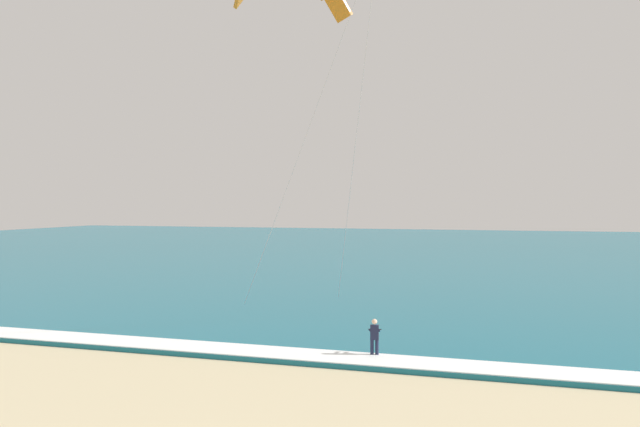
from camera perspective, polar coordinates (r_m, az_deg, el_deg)
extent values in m
cube|color=#146075|center=(83.27, 11.63, -3.34)|extent=(200.00, 120.00, 0.20)
cube|color=white|center=(25.49, 0.23, -13.05)|extent=(200.00, 1.92, 0.04)
ellipsoid|color=#E04C38|center=(25.75, 5.07, -13.35)|extent=(0.66, 1.45, 0.05)
cube|color=black|center=(25.97, 5.18, -13.13)|extent=(0.17, 0.09, 0.04)
cube|color=black|center=(25.50, 4.96, -13.39)|extent=(0.17, 0.09, 0.04)
cylinder|color=#191E38|center=(25.66, 4.84, -12.50)|extent=(0.14, 0.14, 0.84)
cylinder|color=#191E38|center=(25.65, 5.30, -12.50)|extent=(0.14, 0.14, 0.84)
cube|color=#191E38|center=(25.49, 5.07, -10.93)|extent=(0.37, 0.25, 0.60)
sphere|color=beige|center=(25.41, 5.08, -9.96)|extent=(0.22, 0.22, 0.22)
cylinder|color=#191E38|center=(25.65, 4.68, -10.74)|extent=(0.17, 0.51, 0.22)
cylinder|color=#191E38|center=(25.64, 5.50, -10.75)|extent=(0.17, 0.51, 0.22)
cylinder|color=black|center=(25.86, 5.11, -10.64)|extent=(0.55, 0.12, 0.04)
cube|color=#3F3F42|center=(25.66, 5.08, -11.35)|extent=(0.13, 0.10, 0.10)
cube|color=orange|center=(35.58, 1.73, 18.62)|extent=(1.65, 1.41, 1.46)
cube|color=white|center=(35.20, 2.13, 19.12)|extent=(0.81, 0.73, 1.24)
cylinder|color=#B2B2B7|center=(29.72, 3.30, 6.37)|extent=(3.79, 8.00, 15.98)
cylinder|color=#B2B2B7|center=(28.55, -1.54, 6.59)|extent=(7.87, 4.44, 15.98)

